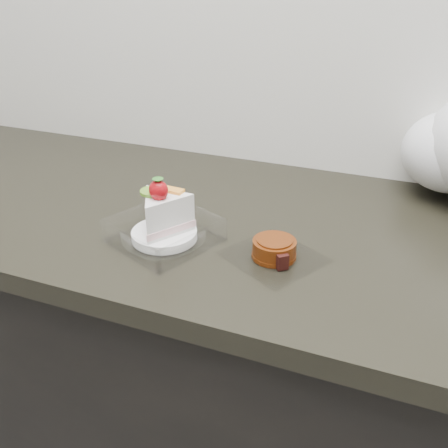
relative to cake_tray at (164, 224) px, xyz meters
name	(u,v)px	position (x,y,z in m)	size (l,w,h in m)	color
counter	(266,395)	(0.17, 0.13, -0.48)	(2.04, 0.64, 0.90)	black
cake_tray	(164,224)	(0.00, 0.00, 0.00)	(0.21, 0.21, 0.13)	white
mooncake_wrap	(274,251)	(0.20, 0.02, -0.02)	(0.20, 0.19, 0.04)	white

